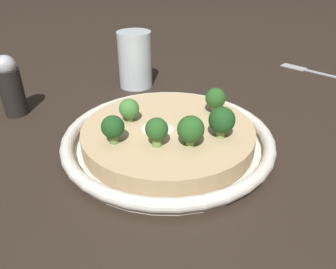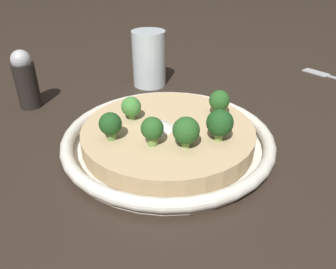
% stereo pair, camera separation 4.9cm
% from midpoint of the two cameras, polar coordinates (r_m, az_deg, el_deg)
% --- Properties ---
extents(ground_plane, '(6.00, 6.00, 0.00)m').
position_cam_midpoint_polar(ground_plane, '(0.50, -2.80, -2.09)').
color(ground_plane, '#2D231C').
extents(risotto_bowl, '(0.32, 0.32, 0.03)m').
position_cam_midpoint_polar(risotto_bowl, '(0.49, -2.85, -0.53)').
color(risotto_bowl, silver).
rests_on(risotto_bowl, ground_plane).
extents(cheese_sprinkle, '(0.05, 0.05, 0.02)m').
position_cam_midpoint_polar(cheese_sprinkle, '(0.48, -4.78, 2.00)').
color(cheese_sprinkle, white).
rests_on(cheese_sprinkle, risotto_bowl).
extents(broccoli_back_right, '(0.03, 0.03, 0.04)m').
position_cam_midpoint_polar(broccoli_back_right, '(0.43, -5.27, 0.66)').
color(broccoli_back_right, '#759E4C').
rests_on(broccoli_back_right, risotto_bowl).
extents(broccoli_front_left, '(0.03, 0.03, 0.04)m').
position_cam_midpoint_polar(broccoli_front_left, '(0.52, 5.58, 6.18)').
color(broccoli_front_left, '#759E4C').
rests_on(broccoli_front_left, risotto_bowl).
extents(broccoli_front_right, '(0.03, 0.03, 0.04)m').
position_cam_midpoint_polar(broccoli_front_right, '(0.50, -9.62, 4.33)').
color(broccoli_front_right, '#668E47').
rests_on(broccoli_front_right, risotto_bowl).
extents(broccoli_left, '(0.04, 0.04, 0.05)m').
position_cam_midpoint_polar(broccoli_left, '(0.45, 6.28, 2.37)').
color(broccoli_left, '#84A856').
rests_on(broccoli_left, risotto_bowl).
extents(broccoli_back_left, '(0.04, 0.04, 0.04)m').
position_cam_midpoint_polar(broccoli_back_left, '(0.43, 0.70, 0.75)').
color(broccoli_back_left, '#84A856').
rests_on(broccoli_back_left, risotto_bowl).
extents(broccoli_right, '(0.03, 0.03, 0.04)m').
position_cam_midpoint_polar(broccoli_right, '(0.44, -12.72, 1.08)').
color(broccoli_right, '#668E47').
rests_on(broccoli_right, risotto_bowl).
extents(drinking_glass, '(0.07, 0.07, 0.12)m').
position_cam_midpoint_polar(drinking_glass, '(0.71, -7.88, 12.74)').
color(drinking_glass, silver).
rests_on(drinking_glass, ground_plane).
extents(fork_utensil, '(0.12, 0.18, 0.00)m').
position_cam_midpoint_polar(fork_utensil, '(0.86, 22.31, 10.17)').
color(fork_utensil, '#B7B7BC').
rests_on(fork_utensil, ground_plane).
extents(pepper_shaker, '(0.04, 0.04, 0.11)m').
position_cam_midpoint_polar(pepper_shaker, '(0.65, -27.76, 7.48)').
color(pepper_shaker, black).
rests_on(pepper_shaker, ground_plane).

